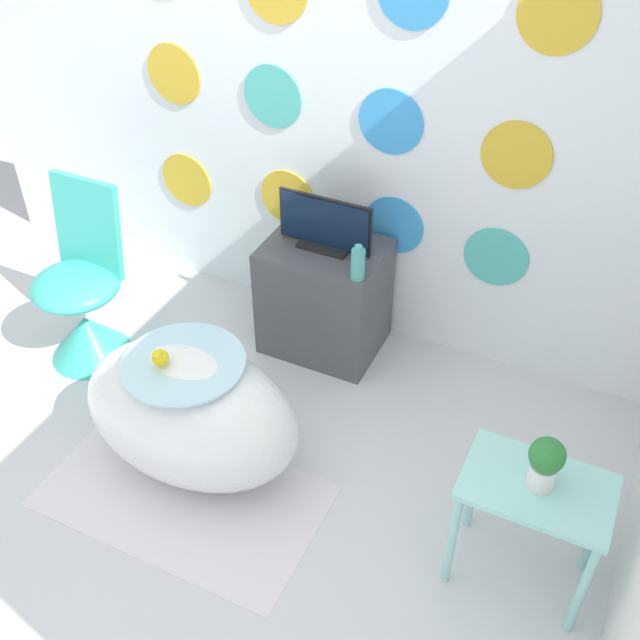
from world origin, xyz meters
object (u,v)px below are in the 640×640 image
at_px(chair, 84,308).
at_px(vase, 358,264).
at_px(bathtub, 191,413).
at_px(potted_plant_left, 545,462).
at_px(tv, 325,226).

bearing_deg(chair, vase, 18.13).
relative_size(bathtub, vase, 5.55).
bearing_deg(bathtub, potted_plant_left, 2.26).
relative_size(chair, vase, 5.30).
relative_size(tv, potted_plant_left, 2.17).
distance_m(tv, vase, 0.28).
height_order(chair, vase, chair).
height_order(vase, potted_plant_left, vase).
bearing_deg(vase, tv, 145.88).
height_order(chair, tv, chair).
bearing_deg(vase, potted_plant_left, -36.87).
distance_m(bathtub, potted_plant_left, 1.40).
distance_m(vase, potted_plant_left, 1.21).
distance_m(tv, potted_plant_left, 1.49).
xyz_separation_m(bathtub, tv, (0.15, 0.94, 0.40)).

